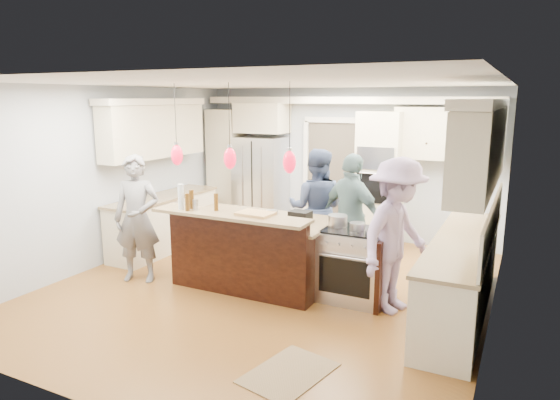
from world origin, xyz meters
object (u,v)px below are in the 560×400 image
(island_range, at_px, (355,265))
(kitchen_island, at_px, (255,250))
(refrigerator, at_px, (261,184))
(person_bar_end, at_px, (137,219))
(person_far_left, at_px, (316,208))

(island_range, bearing_deg, kitchen_island, -176.88)
(refrigerator, height_order, person_bar_end, refrigerator)
(kitchen_island, relative_size, person_far_left, 1.17)
(refrigerator, xyz_separation_m, person_bar_end, (-0.21, -3.17, -0.01))
(refrigerator, distance_m, kitchen_island, 2.91)
(kitchen_island, bearing_deg, island_range, 3.12)
(island_range, height_order, person_far_left, person_far_left)
(kitchen_island, distance_m, person_far_left, 1.24)
(refrigerator, xyz_separation_m, kitchen_island, (1.30, -2.57, -0.42))
(person_bar_end, height_order, person_far_left, person_far_left)
(kitchen_island, relative_size, island_range, 2.28)
(island_range, distance_m, person_bar_end, 3.03)
(kitchen_island, bearing_deg, person_far_left, 67.11)
(refrigerator, relative_size, person_bar_end, 1.01)
(person_far_left, bearing_deg, person_bar_end, 27.86)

